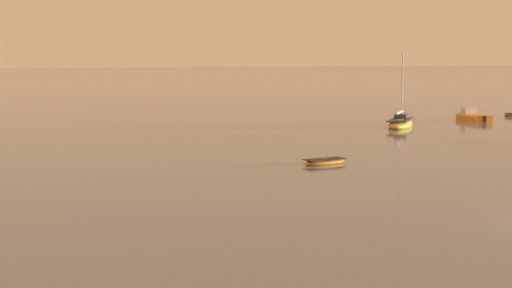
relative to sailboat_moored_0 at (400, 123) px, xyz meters
name	(u,v)px	position (x,y,z in m)	size (l,w,h in m)	color
sailboat_moored_0	(400,123)	(0.00, 0.00, 0.00)	(5.96, 6.38, 7.48)	gold
motorboat_moored_1	(470,117)	(11.15, 3.82, -0.02)	(2.65, 5.50, 2.01)	orange
rowboat_moored_3	(325,162)	(-18.75, -20.45, -0.20)	(3.09, 1.41, 0.47)	orange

